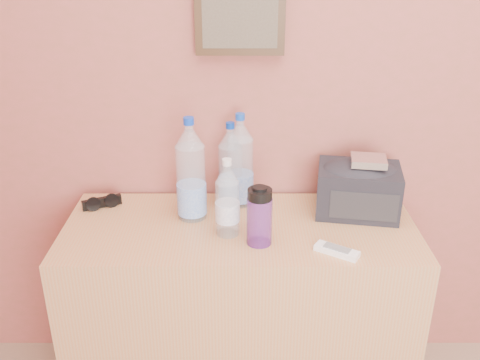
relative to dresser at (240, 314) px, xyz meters
name	(u,v)px	position (x,y,z in m)	size (l,w,h in m)	color
picture_frame	(240,17)	(0.00, 0.24, 1.03)	(0.30, 0.03, 0.25)	#382311
dresser	(240,314)	(0.00, 0.00, 0.00)	(1.20, 0.50, 0.75)	#A27C51
pet_large_a	(191,175)	(-0.17, 0.07, 0.53)	(0.10, 0.10, 0.36)	silver
pet_large_b	(231,169)	(-0.03, 0.16, 0.51)	(0.08, 0.08, 0.31)	white
pet_large_c	(240,165)	(0.00, 0.17, 0.53)	(0.09, 0.09, 0.34)	white
pet_small	(227,202)	(-0.04, -0.05, 0.49)	(0.08, 0.08, 0.26)	silver
nalgene_bottle	(259,216)	(0.06, -0.11, 0.47)	(0.08, 0.08, 0.20)	#60268F
sunglasses	(102,202)	(-0.50, 0.14, 0.39)	(0.14, 0.05, 0.04)	black
ac_remote	(337,251)	(0.30, -0.18, 0.38)	(0.14, 0.04, 0.02)	white
toiletry_bag	(358,187)	(0.41, 0.10, 0.47)	(0.28, 0.20, 0.19)	black
foil_packet	(369,161)	(0.44, 0.08, 0.58)	(0.12, 0.10, 0.02)	silver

